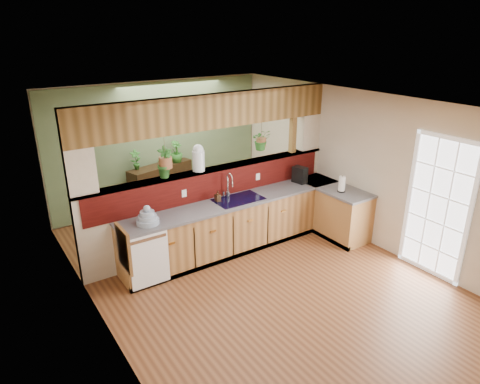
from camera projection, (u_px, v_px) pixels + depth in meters
ground at (260, 277)px, 6.52m from camera, size 4.60×7.00×0.01m
ceiling at (264, 106)px, 5.58m from camera, size 4.60×7.00×0.01m
wall_back at (160, 145)px, 8.76m from camera, size 4.60×0.02×2.60m
wall_left at (99, 241)px, 4.86m from camera, size 0.02×7.00×2.60m
wall_right at (371, 170)px, 7.25m from camera, size 0.02×7.00×2.60m
pass_through_partition at (215, 179)px, 7.15m from camera, size 4.60×0.21×2.60m
pass_through_ledge at (213, 169)px, 7.07m from camera, size 4.60×0.21×0.04m
header_beam at (212, 111)px, 6.73m from camera, size 4.60×0.15×0.55m
sage_backwall at (160, 145)px, 8.75m from camera, size 4.55×0.02×2.55m
countertop at (270, 218)px, 7.47m from camera, size 4.14×1.52×0.90m
dishwasher at (150, 260)px, 6.10m from camera, size 0.58×0.03×0.82m
navy_sink at (238, 204)px, 7.11m from camera, size 0.82×0.50×0.18m
french_door at (437, 209)px, 6.32m from camera, size 0.06×1.02×2.16m
framed_print at (124, 249)px, 4.16m from camera, size 0.04×0.35×0.45m
faucet at (229, 184)px, 7.08m from camera, size 0.19×0.19×0.43m
dish_stack at (148, 218)px, 6.17m from camera, size 0.33×0.33×0.29m
soap_dispenser at (218, 196)px, 6.97m from camera, size 0.09×0.09×0.18m
coffee_maker at (300, 176)px, 7.79m from camera, size 0.16×0.27×0.30m
paper_towel at (342, 184)px, 7.36m from camera, size 0.14×0.14×0.29m
glass_jar at (198, 158)px, 6.85m from camera, size 0.20×0.20×0.44m
ledge_plant_left at (165, 163)px, 6.54m from camera, size 0.26×0.22×0.45m
hanging_plant_a at (165, 151)px, 6.48m from camera, size 0.25×0.20×0.56m
hanging_plant_b at (261, 131)px, 7.40m from camera, size 0.42×0.40×0.48m
shelving_console at (161, 187)px, 8.79m from camera, size 1.43×0.71×0.92m
shelf_plant_a at (136, 160)px, 8.29m from camera, size 0.22×0.16×0.39m
shelf_plant_b at (176, 152)px, 8.74m from camera, size 0.33×0.33×0.44m
floor_plant at (224, 191)px, 9.04m from camera, size 0.71×0.65×0.66m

